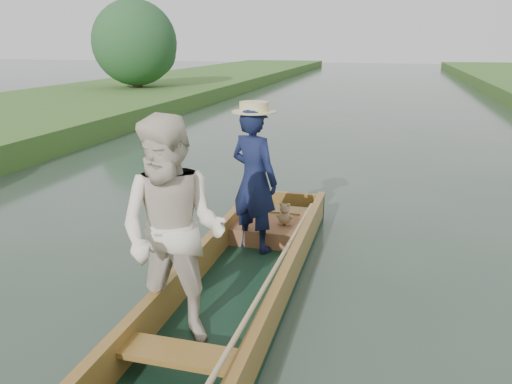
# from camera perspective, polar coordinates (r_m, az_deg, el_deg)

# --- Properties ---
(ground) EXTENTS (120.00, 120.00, 0.00)m
(ground) POSITION_cam_1_polar(r_m,az_deg,el_deg) (5.48, -1.66, -11.34)
(ground) COLOR #283D30
(ground) RESTS_ON ground
(trees_far) EXTENTS (22.93, 15.18, 4.39)m
(trees_far) POSITION_cam_1_polar(r_m,az_deg,el_deg) (15.66, 16.65, 15.71)
(trees_far) COLOR #47331E
(trees_far) RESTS_ON ground
(punt) EXTENTS (1.30, 5.00, 2.05)m
(punt) POSITION_cam_1_polar(r_m,az_deg,el_deg) (4.99, -4.20, -4.80)
(punt) COLOR black
(punt) RESTS_ON ground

